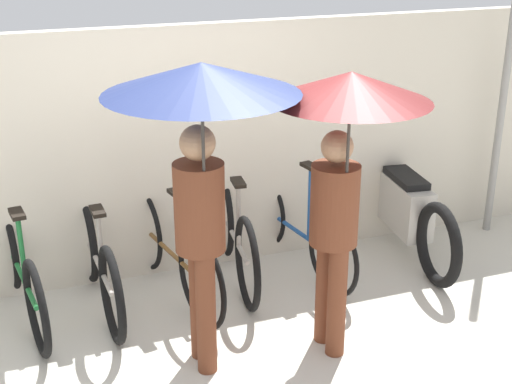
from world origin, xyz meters
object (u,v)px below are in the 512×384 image
Objects in this scene: parked_bicycle_2 at (170,249)px; pedestrian_leading at (201,127)px; parked_bicycle_0 at (21,273)px; parked_bicycle_3 at (234,235)px; pedestrian_center at (345,139)px; motorcycle at (404,207)px; parked_bicycle_4 at (296,227)px; parked_bicycle_1 at (98,263)px.

pedestrian_leading reaches higher than parked_bicycle_2.
parked_bicycle_0 is 1.67m from parked_bicycle_3.
pedestrian_center reaches higher than motorcycle.
pedestrian_leading is at bearing 125.56° from motorcycle.
parked_bicycle_2 is 0.87× the size of motorcycle.
parked_bicycle_4 is (0.55, 0.01, -0.02)m from parked_bicycle_3.
parked_bicycle_4 is 0.83× the size of pedestrian_leading.
parked_bicycle_3 is 0.56m from parked_bicycle_4.
parked_bicycle_4 is 0.84× the size of motorcycle.
pedestrian_center is (1.97, -1.25, 1.18)m from parked_bicycle_0.
parked_bicycle_4 is at bearing -88.78° from parked_bicycle_1.
parked_bicycle_1 is 0.82× the size of pedestrian_leading.
parked_bicycle_2 is 1.88m from pedestrian_center.
pedestrian_center is at bearing 141.91° from motorcycle.
pedestrian_leading is (0.53, -1.09, 1.31)m from parked_bicycle_1.
pedestrian_center is (0.29, -1.29, 1.17)m from parked_bicycle_3.
parked_bicycle_0 is 2.06m from pedestrian_leading.
parked_bicycle_1 is 0.99× the size of parked_bicycle_4.
pedestrian_leading reaches higher than parked_bicycle_3.
parked_bicycle_1 reaches higher than motorcycle.
parked_bicycle_0 is 1.03× the size of parked_bicycle_1.
pedestrian_leading is at bearing -156.25° from parked_bicycle_1.
parked_bicycle_1 is 1.79m from pedestrian_leading.
parked_bicycle_1 is 1.00× the size of parked_bicycle_3.
parked_bicycle_4 reaches higher than parked_bicycle_0.
motorcycle is at bearing -83.05° from parked_bicycle_3.
parked_bicycle_2 is at bearing -99.44° from parked_bicycle_0.
parked_bicycle_0 is 3.26m from motorcycle.
pedestrian_leading reaches higher than parked_bicycle_4.
parked_bicycle_4 reaches higher than parked_bicycle_3.
parked_bicycle_3 is 1.85m from pedestrian_leading.
parked_bicycle_0 is 1.11m from parked_bicycle_2.
parked_bicycle_3 is at bearing -92.59° from parked_bicycle_2.
pedestrian_center is at bearing -160.17° from parked_bicycle_3.
parked_bicycle_4 reaches higher than motorcycle.
pedestrian_center reaches higher than parked_bicycle_4.
parked_bicycle_4 is at bearing -96.07° from parked_bicycle_0.
pedestrian_leading reaches higher than parked_bicycle_1.
parked_bicycle_0 is at bearing -33.35° from pedestrian_center.
parked_bicycle_0 is 1.04× the size of parked_bicycle_3.
parked_bicycle_2 is at bearing 85.75° from parked_bicycle_4.
parked_bicycle_2 is 0.86× the size of pedestrian_leading.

